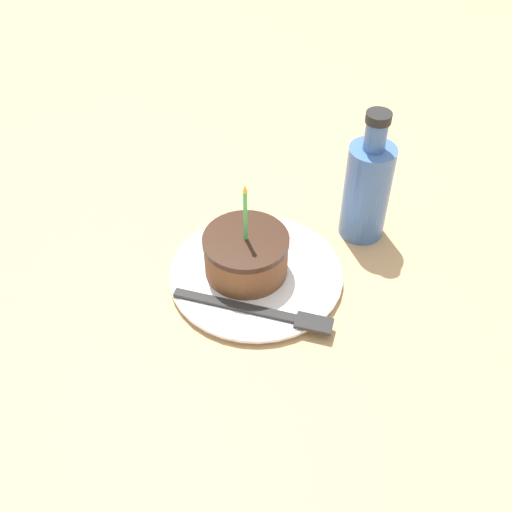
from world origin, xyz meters
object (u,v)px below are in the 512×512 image
Objects in this scene: plate at (256,274)px; fork at (263,312)px; cake_slice at (246,254)px; bottle at (367,188)px.

fork is (0.07, 0.02, 0.01)m from plate.
cake_slice is 0.69× the size of fork.
plate is 0.19m from bottle.
plate is at bearing -163.77° from fork.
bottle reaches higher than fork.
plate is 1.63× the size of cake_slice.
cake_slice is (-0.00, -0.01, 0.03)m from plate.
plate is 1.12× the size of fork.
fork is 0.22m from bottle.
bottle is (-0.11, 0.14, 0.04)m from cake_slice.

